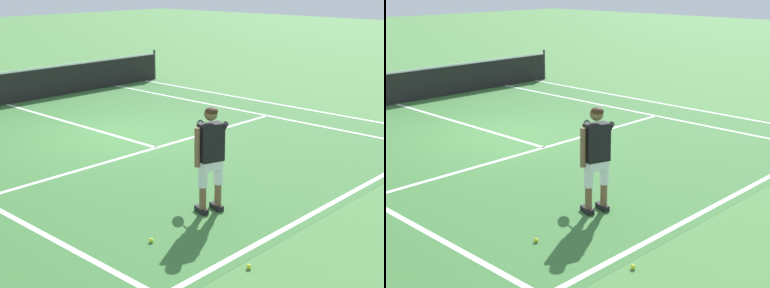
# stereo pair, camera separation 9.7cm
# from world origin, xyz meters

# --- Properties ---
(ground_plane) EXTENTS (80.00, 80.00, 0.00)m
(ground_plane) POSITION_xyz_m (0.00, 0.00, 0.00)
(ground_plane) COLOR #477F3D
(court_inner_surface) EXTENTS (10.98, 11.23, 0.00)m
(court_inner_surface) POSITION_xyz_m (0.00, -0.53, 0.00)
(court_inner_surface) COLOR #387033
(court_inner_surface) RESTS_ON ground
(line_baseline) EXTENTS (10.98, 0.10, 0.01)m
(line_baseline) POSITION_xyz_m (0.00, -5.95, 0.00)
(line_baseline) COLOR white
(line_baseline) RESTS_ON ground
(line_service) EXTENTS (8.23, 0.10, 0.01)m
(line_service) POSITION_xyz_m (0.00, -1.51, 0.00)
(line_service) COLOR white
(line_service) RESTS_ON ground
(line_centre_service) EXTENTS (0.10, 6.40, 0.01)m
(line_centre_service) POSITION_xyz_m (0.00, 1.69, 0.00)
(line_centre_service) COLOR white
(line_centre_service) RESTS_ON ground
(line_singles_right) EXTENTS (0.10, 10.83, 0.01)m
(line_singles_right) POSITION_xyz_m (4.12, -0.53, 0.00)
(line_singles_right) COLOR white
(line_singles_right) RESTS_ON ground
(line_doubles_right) EXTENTS (0.10, 10.83, 0.01)m
(line_doubles_right) POSITION_xyz_m (5.49, -0.53, 0.00)
(line_doubles_right) COLOR white
(line_doubles_right) RESTS_ON ground
(tennis_net) EXTENTS (11.96, 0.08, 1.07)m
(tennis_net) POSITION_xyz_m (0.00, 4.89, 0.50)
(tennis_net) COLOR #333338
(tennis_net) RESTS_ON ground
(tennis_player) EXTENTS (0.90, 1.02, 1.71)m
(tennis_player) POSITION_xyz_m (-1.81, -4.68, 0.99)
(tennis_player) COLOR black
(tennis_player) RESTS_ON ground
(tennis_ball_near_feet) EXTENTS (0.07, 0.07, 0.07)m
(tennis_ball_near_feet) POSITION_xyz_m (-1.43, -4.21, 0.03)
(tennis_ball_near_feet) COLOR #CCE02D
(tennis_ball_near_feet) RESTS_ON ground
(tennis_ball_by_baseline) EXTENTS (0.07, 0.07, 0.07)m
(tennis_ball_by_baseline) POSITION_xyz_m (-2.87, -6.29, 0.03)
(tennis_ball_by_baseline) COLOR #CCE02D
(tennis_ball_by_baseline) RESTS_ON ground
(tennis_ball_mid_court) EXTENTS (0.07, 0.07, 0.07)m
(tennis_ball_mid_court) POSITION_xyz_m (-3.22, -4.82, 0.03)
(tennis_ball_mid_court) COLOR #CCE02D
(tennis_ball_mid_court) RESTS_ON ground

